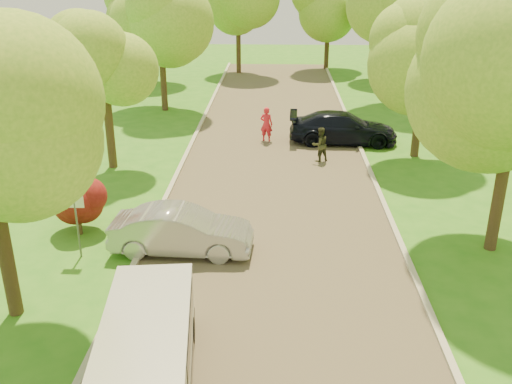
# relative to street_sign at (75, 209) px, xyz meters

# --- Properties ---
(ground) EXTENTS (100.00, 100.00, 0.00)m
(ground) POSITION_rel_street_sign_xyz_m (5.80, -4.00, -1.56)
(ground) COLOR #2F771C
(ground) RESTS_ON ground
(road) EXTENTS (8.00, 60.00, 0.01)m
(road) POSITION_rel_street_sign_xyz_m (5.80, 4.00, -1.56)
(road) COLOR #4C4438
(road) RESTS_ON ground
(curb_left) EXTENTS (0.18, 60.00, 0.12)m
(curb_left) POSITION_rel_street_sign_xyz_m (1.75, 4.00, -1.50)
(curb_left) COLOR #B2AD9E
(curb_left) RESTS_ON ground
(curb_right) EXTENTS (0.18, 60.00, 0.12)m
(curb_right) POSITION_rel_street_sign_xyz_m (9.85, 4.00, -1.50)
(curb_right) COLOR #B2AD9E
(curb_right) RESTS_ON ground
(street_sign) EXTENTS (0.55, 0.06, 2.17)m
(street_sign) POSITION_rel_street_sign_xyz_m (0.00, 0.00, 0.00)
(street_sign) COLOR #59595E
(street_sign) RESTS_ON ground
(red_shrub) EXTENTS (1.70, 1.70, 1.95)m
(red_shrub) POSITION_rel_street_sign_xyz_m (-0.50, 1.50, -0.47)
(red_shrub) COLOR #382619
(red_shrub) RESTS_ON ground
(tree_l_midb) EXTENTS (4.30, 4.20, 6.62)m
(tree_l_midb) POSITION_rel_street_sign_xyz_m (-1.01, 8.00, 3.02)
(tree_l_midb) COLOR #382619
(tree_l_midb) RESTS_ON ground
(tree_l_far) EXTENTS (4.92, 4.80, 7.79)m
(tree_l_far) POSITION_rel_street_sign_xyz_m (-0.59, 18.00, 3.90)
(tree_l_far) COLOR #382619
(tree_l_far) RESTS_ON ground
(tree_r_midb) EXTENTS (4.51, 4.40, 7.01)m
(tree_r_midb) POSITION_rel_street_sign_xyz_m (12.40, 10.00, 3.32)
(tree_r_midb) COLOR #382619
(tree_r_midb) RESTS_ON ground
(tree_r_far) EXTENTS (5.33, 5.20, 8.34)m
(tree_r_far) POSITION_rel_street_sign_xyz_m (13.03, 20.00, 4.27)
(tree_r_far) COLOR #382619
(tree_r_far) RESTS_ON ground
(tree_bg_a) EXTENTS (5.12, 5.00, 7.72)m
(tree_bg_a) POSITION_rel_street_sign_xyz_m (-2.98, 26.00, 3.75)
(tree_bg_a) COLOR #382619
(tree_bg_a) RESTS_ON ground
(tree_bg_b) EXTENTS (5.12, 5.00, 7.95)m
(tree_bg_b) POSITION_rel_street_sign_xyz_m (14.02, 28.00, 3.97)
(tree_bg_b) COLOR #382619
(tree_bg_b) RESTS_ON ground
(tree_bg_c) EXTENTS (4.92, 4.80, 7.33)m
(tree_bg_c) POSITION_rel_street_sign_xyz_m (3.01, 30.00, 3.46)
(tree_bg_c) COLOR #382619
(tree_bg_c) RESTS_ON ground
(tree_bg_d) EXTENTS (5.12, 5.00, 7.72)m
(tree_bg_d) POSITION_rel_street_sign_xyz_m (10.02, 32.00, 3.75)
(tree_bg_d) COLOR #382619
(tree_bg_d) RESTS_ON ground
(minivan) EXTENTS (2.27, 4.70, 1.69)m
(minivan) POSITION_rel_street_sign_xyz_m (3.30, -5.52, -0.67)
(minivan) COLOR silver
(minivan) RESTS_ON ground
(silver_sedan) EXTENTS (4.37, 1.70, 1.42)m
(silver_sedan) POSITION_rel_street_sign_xyz_m (3.04, 0.43, -0.85)
(silver_sedan) COLOR #A6A7AB
(silver_sedan) RESTS_ON ground
(dark_sedan) EXTENTS (5.27, 2.31, 1.51)m
(dark_sedan) POSITION_rel_street_sign_xyz_m (9.10, 11.89, -0.81)
(dark_sedan) COLOR black
(dark_sedan) RESTS_ON ground
(person_striped) EXTENTS (0.71, 0.57, 1.71)m
(person_striped) POSITION_rel_street_sign_xyz_m (5.37, 12.00, -0.71)
(person_striped) COLOR red
(person_striped) RESTS_ON ground
(person_olive) EXTENTS (0.94, 0.86, 1.56)m
(person_olive) POSITION_rel_street_sign_xyz_m (7.80, 9.07, -0.79)
(person_olive) COLOR #2F331E
(person_olive) RESTS_ON ground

